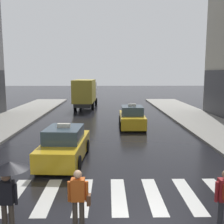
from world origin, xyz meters
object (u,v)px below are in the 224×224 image
(box_truck, at_px, (85,92))
(pedestrian_with_umbrella, at_px, (9,178))
(taxi_lead, at_px, (65,146))
(taxi_second, at_px, (132,118))
(pedestrian_with_handbag, at_px, (79,196))

(box_truck, bearing_deg, pedestrian_with_umbrella, -89.71)
(taxi_lead, bearing_deg, pedestrian_with_umbrella, -94.55)
(box_truck, xyz_separation_m, pedestrian_with_umbrella, (0.12, -24.87, -0.34))
(taxi_second, height_order, box_truck, box_truck)
(taxi_lead, height_order, taxi_second, same)
(taxi_lead, distance_m, box_truck, 19.08)
(taxi_lead, xyz_separation_m, box_truck, (-0.59, 19.04, 1.13))
(box_truck, bearing_deg, pedestrian_with_handbag, -85.67)
(taxi_second, xyz_separation_m, box_truck, (-4.50, 11.13, 1.13))
(box_truck, height_order, pedestrian_with_handbag, box_truck)
(taxi_second, height_order, pedestrian_with_handbag, taxi_second)
(taxi_second, bearing_deg, pedestrian_with_handbag, -100.93)
(pedestrian_with_umbrella, distance_m, pedestrian_with_handbag, 1.85)
(taxi_lead, bearing_deg, pedestrian_with_handbag, -77.30)
(taxi_lead, bearing_deg, box_truck, 91.77)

